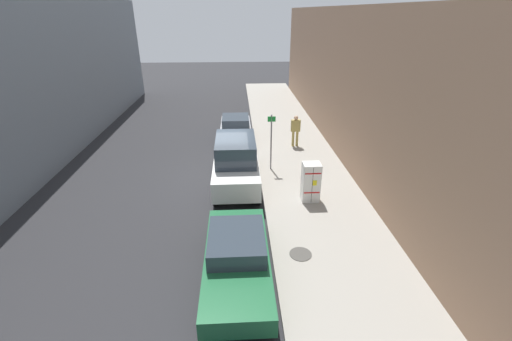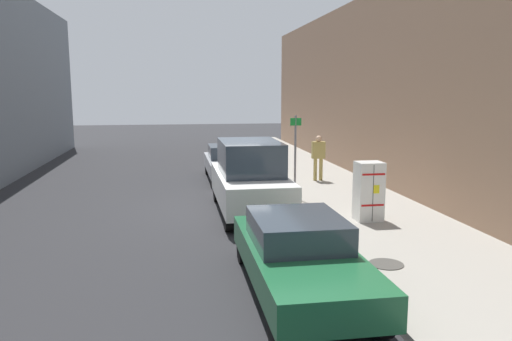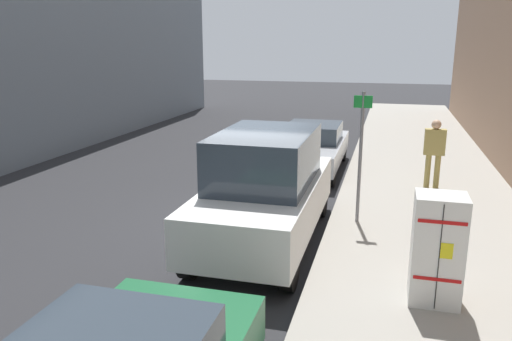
{
  "view_description": "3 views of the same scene",
  "coord_description": "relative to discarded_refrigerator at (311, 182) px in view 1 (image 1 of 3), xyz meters",
  "views": [
    {
      "loc": [
        -0.8,
        14.33,
        7.09
      ],
      "look_at": [
        -1.5,
        1.99,
        1.3
      ],
      "focal_mm": 24.0,
      "sensor_mm": 36.0,
      "label": 1
    },
    {
      "loc": [
        1.46,
        14.9,
        3.62
      ],
      "look_at": [
        -0.82,
        0.92,
        1.35
      ],
      "focal_mm": 35.0,
      "sensor_mm": 36.0,
      "label": 2
    },
    {
      "loc": [
        -2.88,
        9.36,
        3.76
      ],
      "look_at": [
        -0.44,
        0.31,
        1.35
      ],
      "focal_mm": 35.0,
      "sensor_mm": 36.0,
      "label": 3
    }
  ],
  "objects": [
    {
      "name": "manhole_cover",
      "position": [
        0.96,
        3.39,
        -0.79
      ],
      "size": [
        0.7,
        0.7,
        0.02
      ],
      "primitive_type": "cylinder",
      "color": "#47443F",
      "rests_on": "sidewalk_slab"
    },
    {
      "name": "pedestrian_walking_far",
      "position": [
        -0.37,
        -6.06,
        0.23
      ],
      "size": [
        0.51,
        0.24,
        1.75
      ],
      "rotation": [
        0.0,
        0.0,
        4.07
      ],
      "color": "#A8934C",
      "rests_on": "sidewalk_slab"
    },
    {
      "name": "parked_sedan_silver",
      "position": [
        2.95,
        -7.66,
        -0.22
      ],
      "size": [
        1.78,
        4.33,
        1.4
      ],
      "color": "silver",
      "rests_on": "ground"
    },
    {
      "name": "street_sign_post",
      "position": [
        1.29,
        -3.06,
        0.7
      ],
      "size": [
        0.36,
        0.07,
        2.68
      ],
      "color": "slate",
      "rests_on": "sidewalk_slab"
    },
    {
      "name": "parked_sedan_green",
      "position": [
        2.95,
        4.1,
        -0.24
      ],
      "size": [
        1.82,
        4.71,
        1.37
      ],
      "color": "#1E6038",
      "rests_on": "ground"
    },
    {
      "name": "building_facade_near",
      "position": [
        -3.6,
        -2.43,
        2.71
      ],
      "size": [
        2.48,
        39.6,
        7.32
      ],
      "primitive_type": "cube",
      "color": "#937056",
      "rests_on": "ground"
    },
    {
      "name": "sidewalk_slab",
      "position": [
        -0.25,
        -2.43,
        -0.87
      ],
      "size": [
        4.22,
        44.0,
        0.15
      ],
      "primitive_type": "cube",
      "color": "#9E998E",
      "rests_on": "ground"
    },
    {
      "name": "discarded_refrigerator",
      "position": [
        0.0,
        0.0,
        0.0
      ],
      "size": [
        0.7,
        0.61,
        1.59
      ],
      "color": "white",
      "rests_on": "sidewalk_slab"
    },
    {
      "name": "ground_plane",
      "position": [
        3.65,
        -2.43,
        -0.95
      ],
      "size": [
        80.0,
        80.0,
        0.0
      ],
      "primitive_type": "plane",
      "color": "#28282B"
    },
    {
      "name": "parked_van_white",
      "position": [
        2.95,
        -1.85,
        0.13
      ],
      "size": [
        1.91,
        4.8,
        2.17
      ],
      "color": "silver",
      "rests_on": "ground"
    }
  ]
}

